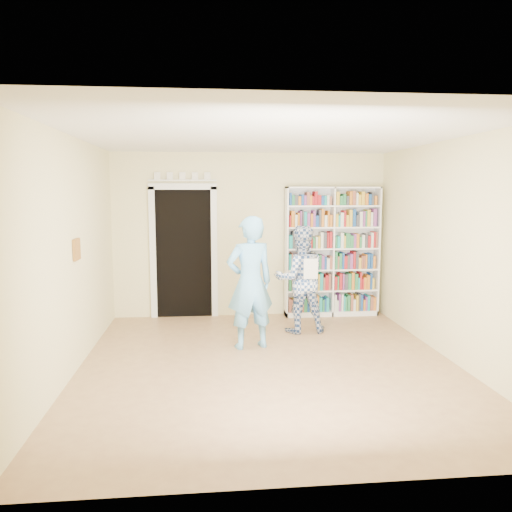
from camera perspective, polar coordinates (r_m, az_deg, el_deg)
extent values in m
plane|color=#906546|center=(6.13, 1.48, -12.33)|extent=(5.00, 5.00, 0.00)
plane|color=white|center=(5.81, 1.57, 13.63)|extent=(5.00, 5.00, 0.00)
plane|color=beige|center=(8.29, -0.66, 2.40)|extent=(4.50, 0.00, 4.50)
plane|color=beige|center=(5.97, -20.44, 0.01)|extent=(0.00, 5.00, 5.00)
plane|color=beige|center=(6.49, 21.63, 0.52)|extent=(0.00, 5.00, 5.00)
cube|color=white|center=(8.39, 8.67, 0.47)|extent=(1.56, 0.29, 2.15)
cube|color=white|center=(8.39, 8.67, 0.47)|extent=(0.02, 0.29, 2.15)
cube|color=black|center=(8.28, -8.25, 0.23)|extent=(0.90, 0.03, 2.10)
cube|color=silver|center=(8.30, -11.70, 0.17)|extent=(0.10, 0.06, 2.20)
cube|color=silver|center=(8.26, -4.78, 0.26)|extent=(0.10, 0.06, 2.20)
cube|color=silver|center=(8.20, -8.39, 7.86)|extent=(1.10, 0.06, 0.10)
cube|color=silver|center=(8.20, -8.41, 8.56)|extent=(1.10, 0.08, 0.02)
cube|color=brown|center=(6.15, -19.81, 0.71)|extent=(0.03, 0.25, 0.25)
imported|color=#68B4E8|center=(6.56, -0.69, -3.06)|extent=(0.73, 0.57, 1.76)
imported|color=navy|center=(7.36, 5.07, -2.66)|extent=(0.79, 0.62, 1.58)
cube|color=white|center=(7.10, 6.28, -1.46)|extent=(0.21, 0.02, 0.29)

